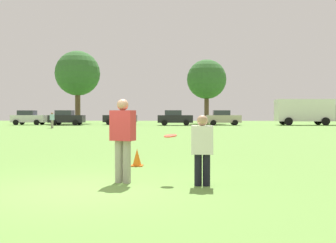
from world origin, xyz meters
The scene contains 14 objects.
ground_plane centered at (0.00, 0.00, 0.00)m, with size 143.55×143.55×0.00m, color #608C3D.
player_thrower centered at (0.60, 0.87, 0.99)m, with size 0.55×0.42×1.76m.
player_defender centered at (2.25, 0.58, 0.79)m, with size 0.45×0.27×1.42m.
frisbee centered at (1.59, 0.97, 0.98)m, with size 0.27×0.27×0.08m.
traffic_cone centered at (0.57, 3.57, 0.23)m, with size 0.32×0.32×0.48m.
parked_car_near_left centered at (-17.96, 43.02, 0.92)m, with size 4.22×2.26×1.82m.
parked_car_mid_left centered at (-12.73, 41.58, 0.92)m, with size 4.22×2.26×1.82m.
parked_car_center centered at (-6.62, 44.32, 0.92)m, with size 4.22×2.26×1.82m.
parked_car_mid_right centered at (0.53, 41.65, 0.92)m, with size 4.22×2.26×1.82m.
parked_car_near_right centered at (6.40, 42.73, 0.92)m, with size 4.22×2.26×1.82m.
box_truck centered at (17.07, 43.69, 1.75)m, with size 8.53×3.08×3.18m.
bystander_sideline_watcher centered at (-11.21, 31.77, 0.88)m, with size 0.49×0.46×1.56m.
tree_west_oak centered at (-13.65, 50.26, 7.14)m, with size 6.39×6.39×10.38m.
tree_west_maple centered at (4.78, 50.83, 6.27)m, with size 5.61×5.61×9.11m.
Camera 1 is at (1.94, -7.62, 1.46)m, focal length 43.75 mm.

